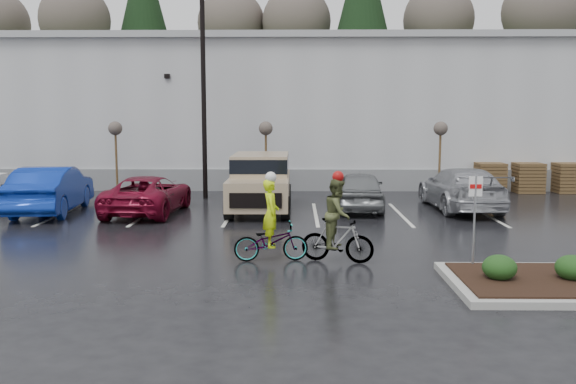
{
  "coord_description": "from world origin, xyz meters",
  "views": [
    {
      "loc": [
        -0.19,
        -13.27,
        3.58
      ],
      "look_at": [
        -0.43,
        4.15,
        1.3
      ],
      "focal_mm": 38.0,
      "sensor_mm": 36.0,
      "label": 1
    }
  ],
  "objects_px": {
    "lamppost": "(203,60)",
    "car_red": "(148,195)",
    "pallet_stack_c": "(568,178)",
    "fire_lane_sign": "(475,211)",
    "car_blue": "(51,190)",
    "suv_tan": "(260,183)",
    "sapling_west": "(115,132)",
    "cyclist_olive": "(338,229)",
    "car_far_silver": "(461,189)",
    "cyclist_hivis": "(271,233)",
    "sapling_east": "(441,132)",
    "sapling_mid": "(266,132)",
    "pallet_stack_b": "(528,178)",
    "car_grey": "(360,190)",
    "pallet_stack_a": "(490,178)"
  },
  "relations": [
    {
      "from": "sapling_west",
      "to": "cyclist_olive",
      "type": "xyz_separation_m",
      "value": [
        8.8,
        -11.92,
        -1.92
      ]
    },
    {
      "from": "pallet_stack_a",
      "to": "car_blue",
      "type": "relative_size",
      "value": 0.26
    },
    {
      "from": "lamppost",
      "to": "car_blue",
      "type": "distance_m",
      "value": 7.89
    },
    {
      "from": "cyclist_hivis",
      "to": "lamppost",
      "type": "bearing_deg",
      "value": 9.97
    },
    {
      "from": "sapling_mid",
      "to": "car_blue",
      "type": "height_order",
      "value": "sapling_mid"
    },
    {
      "from": "sapling_west",
      "to": "pallet_stack_c",
      "type": "xyz_separation_m",
      "value": [
        20.0,
        1.0,
        -2.05
      ]
    },
    {
      "from": "cyclist_hivis",
      "to": "cyclist_olive",
      "type": "xyz_separation_m",
      "value": [
        1.6,
        -0.09,
        0.13
      ]
    },
    {
      "from": "sapling_mid",
      "to": "pallet_stack_a",
      "type": "bearing_deg",
      "value": 5.71
    },
    {
      "from": "sapling_east",
      "to": "sapling_mid",
      "type": "bearing_deg",
      "value": 180.0
    },
    {
      "from": "cyclist_olive",
      "to": "lamppost",
      "type": "bearing_deg",
      "value": 39.07
    },
    {
      "from": "car_far_silver",
      "to": "sapling_west",
      "type": "bearing_deg",
      "value": -17.51
    },
    {
      "from": "sapling_east",
      "to": "pallet_stack_a",
      "type": "height_order",
      "value": "sapling_east"
    },
    {
      "from": "car_red",
      "to": "car_far_silver",
      "type": "distance_m",
      "value": 11.42
    },
    {
      "from": "cyclist_hivis",
      "to": "sapling_west",
      "type": "bearing_deg",
      "value": 24.84
    },
    {
      "from": "pallet_stack_a",
      "to": "car_red",
      "type": "height_order",
      "value": "car_red"
    },
    {
      "from": "pallet_stack_b",
      "to": "car_blue",
      "type": "distance_m",
      "value": 20.01
    },
    {
      "from": "pallet_stack_a",
      "to": "pallet_stack_c",
      "type": "xyz_separation_m",
      "value": [
        3.5,
        0.0,
        0.0
      ]
    },
    {
      "from": "suv_tan",
      "to": "sapling_west",
      "type": "bearing_deg",
      "value": 146.49
    },
    {
      "from": "sapling_west",
      "to": "fire_lane_sign",
      "type": "height_order",
      "value": "sapling_west"
    },
    {
      "from": "lamppost",
      "to": "car_blue",
      "type": "bearing_deg",
      "value": -142.72
    },
    {
      "from": "cyclist_olive",
      "to": "sapling_east",
      "type": "bearing_deg",
      "value": -8.25
    },
    {
      "from": "sapling_mid",
      "to": "car_far_silver",
      "type": "relative_size",
      "value": 0.59
    },
    {
      "from": "fire_lane_sign",
      "to": "car_red",
      "type": "relative_size",
      "value": 0.45
    },
    {
      "from": "pallet_stack_a",
      "to": "cyclist_olive",
      "type": "height_order",
      "value": "cyclist_olive"
    },
    {
      "from": "car_blue",
      "to": "cyclist_olive",
      "type": "distance_m",
      "value": 12.09
    },
    {
      "from": "sapling_east",
      "to": "car_blue",
      "type": "relative_size",
      "value": 0.63
    },
    {
      "from": "car_red",
      "to": "cyclist_hivis",
      "type": "distance_m",
      "value": 8.38
    },
    {
      "from": "sapling_west",
      "to": "fire_lane_sign",
      "type": "xyz_separation_m",
      "value": [
        11.8,
        -12.8,
        -1.32
      ]
    },
    {
      "from": "car_red",
      "to": "fire_lane_sign",
      "type": "bearing_deg",
      "value": 143.21
    },
    {
      "from": "lamppost",
      "to": "cyclist_olive",
      "type": "bearing_deg",
      "value": -66.25
    },
    {
      "from": "sapling_mid",
      "to": "pallet_stack_b",
      "type": "distance_m",
      "value": 11.92
    },
    {
      "from": "car_blue",
      "to": "cyclist_hivis",
      "type": "height_order",
      "value": "cyclist_hivis"
    },
    {
      "from": "lamppost",
      "to": "car_red",
      "type": "height_order",
      "value": "lamppost"
    },
    {
      "from": "car_blue",
      "to": "suv_tan",
      "type": "relative_size",
      "value": 1.0
    },
    {
      "from": "car_grey",
      "to": "pallet_stack_a",
      "type": "bearing_deg",
      "value": -138.35
    },
    {
      "from": "sapling_east",
      "to": "cyclist_olive",
      "type": "distance_m",
      "value": 13.14
    },
    {
      "from": "fire_lane_sign",
      "to": "car_grey",
      "type": "bearing_deg",
      "value": 100.49
    },
    {
      "from": "sapling_west",
      "to": "fire_lane_sign",
      "type": "relative_size",
      "value": 1.45
    },
    {
      "from": "sapling_west",
      "to": "car_blue",
      "type": "distance_m",
      "value": 5.22
    },
    {
      "from": "car_grey",
      "to": "sapling_mid",
      "type": "bearing_deg",
      "value": -43.51
    },
    {
      "from": "car_far_silver",
      "to": "cyclist_hivis",
      "type": "height_order",
      "value": "cyclist_hivis"
    },
    {
      "from": "lamppost",
      "to": "car_blue",
      "type": "relative_size",
      "value": 1.81
    },
    {
      "from": "sapling_mid",
      "to": "pallet_stack_a",
      "type": "height_order",
      "value": "sapling_mid"
    },
    {
      "from": "pallet_stack_c",
      "to": "fire_lane_sign",
      "type": "height_order",
      "value": "fire_lane_sign"
    },
    {
      "from": "sapling_east",
      "to": "car_grey",
      "type": "height_order",
      "value": "sapling_east"
    },
    {
      "from": "car_far_silver",
      "to": "sapling_mid",
      "type": "bearing_deg",
      "value": -29.47
    },
    {
      "from": "car_red",
      "to": "car_grey",
      "type": "height_order",
      "value": "car_grey"
    },
    {
      "from": "car_grey",
      "to": "cyclist_olive",
      "type": "relative_size",
      "value": 1.93
    },
    {
      "from": "lamppost",
      "to": "car_red",
      "type": "relative_size",
      "value": 1.9
    },
    {
      "from": "pallet_stack_b",
      "to": "car_grey",
      "type": "height_order",
      "value": "car_grey"
    }
  ]
}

